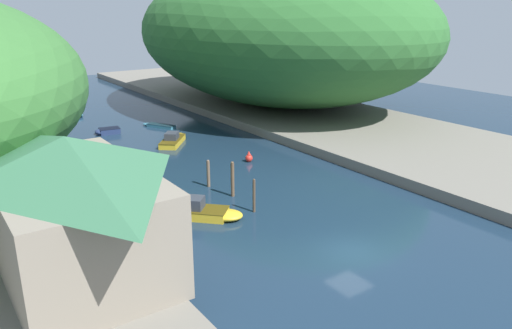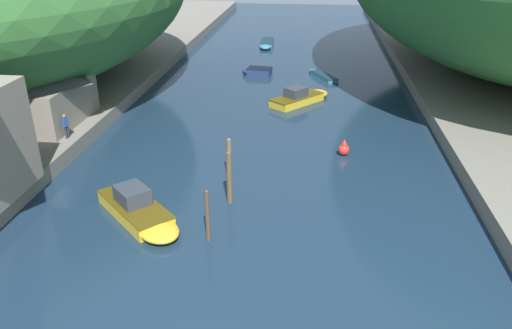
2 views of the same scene
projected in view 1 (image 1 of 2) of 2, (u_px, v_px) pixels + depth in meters
water_surface at (161, 149)px, 56.74m from camera, size 130.00×130.00×0.00m
right_bank at (316, 118)px, 69.30m from camera, size 22.00×120.00×1.04m
hillside_right at (279, 33)px, 74.40m from camera, size 37.52×52.53×21.00m
waterfront_building at (72, 203)px, 28.00m from camera, size 8.63×14.53×7.95m
boathouse_shed at (18, 165)px, 40.12m from camera, size 5.93×7.84×4.49m
boat_navy_launch at (158, 126)px, 66.53m from camera, size 3.31×5.00×0.40m
boat_yellow_tender at (107, 131)px, 63.02m from camera, size 3.27×2.13×0.70m
boat_small_dinghy at (174, 139)px, 58.89m from camera, size 5.54×6.04×1.47m
boat_moored_right at (202, 211)px, 38.44m from camera, size 5.95×5.99×1.60m
boat_red_skiff at (74, 113)px, 73.58m from camera, size 1.69×5.69×0.67m
mooring_post_nearest at (254, 195)px, 39.17m from camera, size 0.23×0.23×2.79m
mooring_post_second at (233, 179)px, 42.34m from camera, size 0.31×0.31×3.12m
mooring_post_middle at (208, 173)px, 44.64m from camera, size 0.29×0.29×2.54m
channel_buoy_near at (249, 158)px, 51.93m from camera, size 0.78×0.78×1.17m
person_on_quay at (92, 232)px, 31.56m from camera, size 0.26×0.40×1.69m
person_by_boathouse at (69, 183)px, 40.03m from camera, size 0.34×0.43×1.69m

